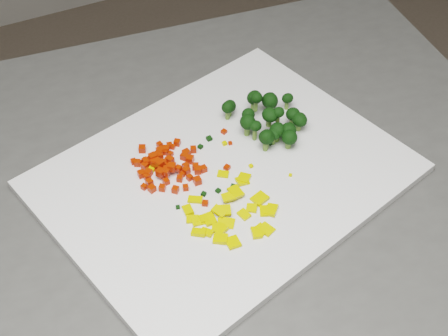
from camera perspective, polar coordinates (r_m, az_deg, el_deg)
name	(u,v)px	position (r m, az deg, el deg)	size (l,w,h in m)	color
counter_block	(193,331)	(1.24, -2.82, -14.69)	(1.00, 0.70, 0.90)	#494946
cutting_board	(224,176)	(0.86, 0.00, -0.74)	(0.46, 0.36, 0.01)	white
carrot_pile	(168,161)	(0.85, -5.12, 0.65)	(0.10, 0.10, 0.03)	red
pepper_pile	(229,204)	(0.81, 0.47, -3.32)	(0.12, 0.12, 0.02)	yellow
broccoli_pile	(264,110)	(0.91, 3.69, 5.35)	(0.12, 0.12, 0.06)	black
carrot_cube_0	(198,170)	(0.85, -2.42, -0.20)	(0.01, 0.01, 0.01)	red
carrot_cube_1	(190,178)	(0.85, -3.17, -0.88)	(0.01, 0.01, 0.01)	red
carrot_cube_2	(153,157)	(0.86, -6.52, 1.01)	(0.01, 0.01, 0.01)	red
carrot_cube_3	(173,147)	(0.89, -4.71, 1.94)	(0.01, 0.01, 0.01)	red
carrot_cube_4	(164,172)	(0.85, -5.50, -0.32)	(0.01, 0.01, 0.01)	red
carrot_cube_5	(166,169)	(0.85, -5.29, -0.08)	(0.01, 0.01, 0.01)	red
carrot_cube_6	(203,169)	(0.86, -1.89, -0.07)	(0.01, 0.01, 0.01)	red
carrot_cube_7	(160,164)	(0.85, -5.90, 0.39)	(0.01, 0.01, 0.01)	red
carrot_cube_8	(155,166)	(0.86, -6.35, 0.17)	(0.01, 0.01, 0.01)	red
carrot_cube_9	(169,159)	(0.87, -5.10, 0.85)	(0.01, 0.01, 0.01)	red
carrot_cube_10	(145,161)	(0.87, -7.21, 0.66)	(0.01, 0.01, 0.01)	red
carrot_cube_11	(139,163)	(0.87, -7.79, 0.48)	(0.01, 0.01, 0.01)	red
carrot_cube_12	(186,170)	(0.85, -3.49, -0.23)	(0.01, 0.01, 0.01)	red
carrot_cube_13	(180,179)	(0.85, -4.07, -0.97)	(0.01, 0.01, 0.01)	red
carrot_cube_14	(178,168)	(0.85, -4.19, -0.03)	(0.01, 0.01, 0.01)	red
carrot_cube_15	(166,172)	(0.84, -5.32, -0.39)	(0.01, 0.01, 0.01)	red
carrot_cube_16	(161,164)	(0.87, -5.74, 0.39)	(0.01, 0.01, 0.01)	red
carrot_cube_17	(160,156)	(0.88, -5.91, 1.12)	(0.01, 0.01, 0.01)	red
carrot_cube_18	(170,160)	(0.86, -4.92, 0.73)	(0.01, 0.01, 0.01)	red
carrot_cube_19	(185,156)	(0.87, -3.63, 1.07)	(0.01, 0.01, 0.01)	red
carrot_cube_20	(148,173)	(0.86, -6.95, -0.44)	(0.01, 0.01, 0.01)	red
carrot_cube_21	(169,146)	(0.89, -5.01, 2.06)	(0.01, 0.01, 0.01)	red
carrot_cube_22	(141,174)	(0.86, -7.56, -0.54)	(0.01, 0.01, 0.01)	red
carrot_cube_23	(175,190)	(0.83, -4.47, -1.98)	(0.01, 0.01, 0.01)	red
carrot_cube_24	(190,159)	(0.87, -3.14, 0.80)	(0.01, 0.01, 0.01)	red
carrot_cube_25	(182,175)	(0.85, -3.88, -0.61)	(0.01, 0.01, 0.01)	red
carrot_cube_26	(186,153)	(0.88, -3.47, 1.38)	(0.01, 0.01, 0.01)	red
carrot_cube_27	(147,174)	(0.86, -7.08, -0.53)	(0.01, 0.01, 0.01)	red
carrot_cube_28	(153,158)	(0.88, -6.52, 0.93)	(0.01, 0.01, 0.01)	red
carrot_cube_29	(137,163)	(0.87, -7.92, 0.46)	(0.01, 0.01, 0.01)	red
carrot_cube_30	(166,182)	(0.84, -5.31, -1.25)	(0.01, 0.01, 0.01)	red
carrot_cube_31	(171,154)	(0.88, -4.90, 1.29)	(0.01, 0.01, 0.01)	red
carrot_cube_32	(160,172)	(0.84, -5.84, -0.40)	(0.01, 0.01, 0.01)	red
carrot_cube_33	(147,177)	(0.85, -7.09, -0.78)	(0.01, 0.01, 0.01)	red
carrot_cube_34	(160,151)	(0.88, -5.85, 1.58)	(0.01, 0.01, 0.01)	red
carrot_cube_35	(149,182)	(0.84, -6.83, -1.30)	(0.01, 0.01, 0.01)	red
carrot_cube_36	(172,167)	(0.85, -4.80, 0.08)	(0.01, 0.01, 0.01)	red
carrot_cube_37	(155,161)	(0.86, -6.35, 0.61)	(0.01, 0.01, 0.01)	red
carrot_cube_38	(197,181)	(0.84, -2.45, -1.17)	(0.01, 0.01, 0.01)	red
carrot_cube_39	(142,149)	(0.89, -7.48, 1.75)	(0.01, 0.01, 0.01)	red
carrot_cube_40	(166,161)	(0.87, -5.35, 0.60)	(0.01, 0.01, 0.01)	red
carrot_cube_41	(186,188)	(0.83, -3.53, -1.80)	(0.01, 0.01, 0.01)	red
carrot_cube_42	(165,152)	(0.88, -5.39, 1.50)	(0.01, 0.01, 0.01)	red
carrot_cube_43	(152,163)	(0.87, -6.60, 0.42)	(0.01, 0.01, 0.01)	red
carrot_cube_44	(152,189)	(0.84, -6.61, -1.89)	(0.01, 0.01, 0.01)	red
carrot_cube_45	(159,154)	(0.88, -6.00, 1.28)	(0.01, 0.01, 0.01)	red
carrot_cube_46	(166,149)	(0.88, -5.34, 1.70)	(0.01, 0.01, 0.01)	red
carrot_cube_47	(133,161)	(0.87, -8.28, 0.60)	(0.01, 0.01, 0.01)	red
carrot_cube_48	(169,165)	(0.86, -5.07, 0.28)	(0.01, 0.01, 0.01)	red
carrot_cube_49	(196,167)	(0.86, -2.62, 0.13)	(0.01, 0.01, 0.01)	red
carrot_cube_50	(186,166)	(0.86, -3.51, 0.17)	(0.01, 0.01, 0.01)	red
carrot_cube_51	(193,149)	(0.88, -2.82, 1.71)	(0.01, 0.01, 0.01)	red
carrot_cube_52	(147,175)	(0.85, -7.08, -0.64)	(0.01, 0.01, 0.01)	red
carrot_cube_53	(160,145)	(0.89, -5.92, 2.13)	(0.01, 0.01, 0.01)	red
carrot_cube_54	(144,187)	(0.84, -7.32, -1.72)	(0.01, 0.01, 0.01)	red
carrot_cube_55	(155,163)	(0.86, -6.34, 0.49)	(0.01, 0.01, 0.01)	red
carrot_cube_56	(162,188)	(0.84, -5.66, -1.82)	(0.01, 0.01, 0.01)	red
carrot_cube_57	(145,166)	(0.87, -7.25, 0.21)	(0.01, 0.01, 0.01)	red
carrot_cube_58	(147,162)	(0.87, -7.06, 0.59)	(0.01, 0.01, 0.01)	red
carrot_cube_59	(177,143)	(0.89, -4.31, 2.34)	(0.01, 0.01, 0.01)	red
pepper_chunk_0	(257,233)	(0.79, 3.00, -5.92)	(0.02, 0.01, 0.00)	yellow
pepper_chunk_1	(244,178)	(0.85, 1.83, -0.94)	(0.02, 0.02, 0.00)	yellow
pepper_chunk_2	(219,211)	(0.80, -0.45, -3.95)	(0.02, 0.01, 0.00)	yellow
pepper_chunk_3	(188,210)	(0.81, -3.32, -3.86)	(0.02, 0.01, 0.00)	yellow
pepper_chunk_4	(266,211)	(0.81, 3.85, -3.92)	(0.02, 0.02, 0.00)	yellow
pepper_chunk_5	(218,228)	(0.79, -0.52, -5.49)	(0.02, 0.01, 0.00)	yellow
pepper_chunk_6	(260,198)	(0.82, 3.29, -2.80)	(0.02, 0.02, 0.00)	yellow
pepper_chunk_7	(207,232)	(0.79, -1.59, -5.88)	(0.02, 0.01, 0.00)	yellow
pepper_chunk_8	(271,210)	(0.81, 4.36, -3.84)	(0.02, 0.01, 0.00)	yellow
pepper_chunk_9	(224,210)	(0.80, 0.00, -3.88)	(0.02, 0.02, 0.00)	yellow
pepper_chunk_10	(244,215)	(0.80, 1.84, -4.27)	(0.02, 0.01, 0.00)	yellow
pepper_chunk_11	(193,219)	(0.80, -2.89, -4.70)	(0.02, 0.01, 0.00)	yellow
pepper_chunk_12	(252,208)	(0.81, 2.55, -3.69)	(0.01, 0.01, 0.00)	yellow
pepper_chunk_13	(207,218)	(0.80, -1.56, -4.58)	(0.02, 0.01, 0.00)	yellow
pepper_chunk_14	(262,229)	(0.79, 3.46, -5.61)	(0.01, 0.02, 0.00)	yellow
pepper_chunk_15	(195,199)	(0.82, -2.66, -2.89)	(0.02, 0.01, 0.00)	yellow
pepper_chunk_16	(226,223)	(0.80, 0.22, -5.05)	(0.02, 0.02, 0.00)	yellow
pepper_chunk_17	(199,232)	(0.79, -2.33, -5.90)	(0.02, 0.01, 0.01)	yellow
pepper_chunk_18	(242,181)	(0.84, 1.68, -1.19)	(0.02, 0.02, 0.00)	yellow
pepper_chunk_19	(223,174)	(0.85, -0.09, -0.56)	(0.02, 0.01, 0.00)	yellow
pepper_chunk_20	(220,230)	(0.79, -0.35, -5.65)	(0.02, 0.02, 0.00)	yellow
pepper_chunk_21	(236,192)	(0.82, 1.08, -2.19)	(0.02, 0.02, 0.00)	yellow
pepper_chunk_22	(266,229)	(0.79, 3.90, -5.60)	(0.02, 0.02, 0.00)	yellow
pepper_chunk_23	(225,224)	(0.80, 0.08, -5.10)	(0.02, 0.02, 0.00)	yellow
pepper_chunk_24	(199,221)	(0.80, -2.34, -4.84)	(0.02, 0.01, 0.00)	yellow
pepper_chunk_25	(209,219)	(0.80, -1.38, -4.68)	(0.02, 0.01, 0.00)	yellow
pepper_chunk_26	(221,239)	(0.78, -0.32, -6.50)	(0.01, 0.02, 0.01)	yellow
pepper_chunk_27	(233,242)	(0.78, 0.82, -6.81)	(0.02, 0.02, 0.00)	yellow
pepper_chunk_28	(228,197)	(0.82, 0.37, -2.65)	(0.01, 0.02, 0.00)	yellow
broccoli_floret_0	(254,102)	(0.94, 2.72, 6.03)	(0.03, 0.03, 0.04)	black
broccoli_floret_1	(266,142)	(0.88, 3.84, 2.42)	(0.02, 0.02, 0.03)	black
broccoli_floret_2	(289,140)	(0.88, 5.93, 2.55)	(0.03, 0.03, 0.03)	black
broccoli_floret_3	(248,118)	(0.91, 2.18, 4.56)	(0.03, 0.03, 0.03)	black
broccoli_floret_4	(292,117)	(0.92, 6.25, 4.63)	(0.03, 0.03, 0.03)	black
broccoli_floret_5	(287,102)	(0.95, 5.77, 6.05)	(0.02, 0.02, 0.03)	black
broccoli_floret_6	(247,126)	(0.90, 2.12, 3.85)	(0.03, 0.03, 0.03)	black
broccoli_floret_7	(269,103)	(0.94, 4.15, 5.91)	(0.03, 0.03, 0.03)	black
broccoli_floret_8	(266,140)	(0.88, 3.86, 2.53)	(0.03, 0.03, 0.03)	black
broccoli_floret_9	(299,122)	(0.91, 6.85, 4.16)	(0.03, 0.03, 0.03)	black
broccoli_floret_10	(278,117)	(0.89, 4.95, 4.68)	(0.02, 0.02, 0.03)	black
broccoli_floret_11	(255,131)	(0.89, 2.84, 3.41)	(0.02, 0.02, 0.03)	black
broccoli_floret_12	(229,109)	(0.93, 0.49, 5.44)	(0.03, 0.03, 0.03)	black
broccoli_floret_13	(288,133)	(0.90, 5.84, 3.25)	(0.03, 0.03, 0.03)	black
broccoli_floret_14	(228,111)	(0.93, 0.32, 5.23)	(0.03, 0.03, 0.03)	black
broccoli_floret_15	(277,133)	(0.89, 4.85, 3.21)	(0.03, 0.03, 0.03)	black
broccoli_floret_16	(256,102)	(0.92, 2.94, 6.02)	(0.02, 0.02, 0.03)	black
broccoli_floret_17	(273,137)	(0.89, 4.53, 2.86)	(0.02, 0.02, 0.03)	black
broccoli_floret_18	(269,118)	(0.89, 4.14, 4.59)	(0.03, 0.03, 0.03)	black
stray_bit_0	(225,143)	(0.89, 0.05, 2.27)	(0.01, 0.01, 0.00)	yellow
stray_bit_1	(152,169)	(0.86, -6.64, -0.13)	(0.01, 0.01, 0.01)	yellow
stray_bit_2	(251,166)	(0.86, 2.48, 0.19)	(0.01, 0.01, 0.00)	yellow
stray_bit_3	(227,167)	(0.86, 0.28, 0.05)	(0.01, 0.01, 0.01)	red
stray_bit_4	(290,175)	(0.86, 6.09, -0.65)	(0.00, 0.00, 0.00)	yellow
stray_bit_5	(178,207)	(0.82, -4.24, -3.59)	(0.01, 0.01, 0.00)	black
stray_bit_6	(209,138)	(0.90, -1.37, 2.72)	(0.01, 0.01, 0.01)	black
stray_bit_7	(270,143)	(0.90, 4.24, 2.31)	(0.01, 0.01, 0.00)	black
stray_bit_8	(156,169)	(0.86, -6.28, -0.12)	(0.01, 0.01, 0.00)	red
stray_bit_9	(218,191)	(0.83, -0.54, -2.09)	(0.01, 0.01, 0.00)	black
stray_bit_10	(233,187)	(0.83, 0.85, -1.75)	(0.01, 0.01, 0.01)	black
stray_bit_11	(230,143)	(0.89, 0.57, 2.28)	(0.01, 0.01, 0.00)	red
stray_bit_12	(200,147)	(0.89, -2.18, 1.96)	(0.01, 0.01, 0.00)	black
stray_bit_13	(205,203)	(0.82, -1.73, -3.24)	(0.01, 0.01, 0.01)	red
stray_bit_14	(204,194)	(0.83, -1.87, -2.38)	(0.01, 0.01, 0.00)	black
stray_bit_15	(224,132)	(0.91, 0.00, 3.35)	(0.01, 0.01, 0.00)	red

